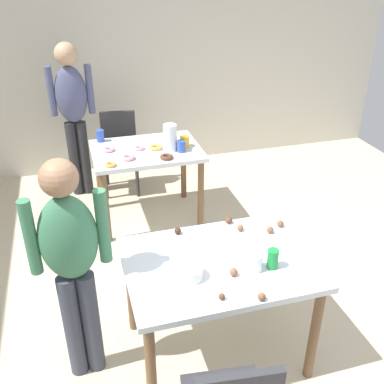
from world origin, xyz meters
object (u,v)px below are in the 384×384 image
(person_girl_near, at_px, (71,257))
(mixing_bowl, at_px, (189,272))
(chair_far_table, at_px, (120,147))
(dining_table_near, at_px, (218,274))
(pitcher_far, at_px, (170,138))
(person_adult_far, at_px, (73,107))
(soda_can, at_px, (273,259))
(dining_table_far, at_px, (147,160))

(person_girl_near, relative_size, mixing_bowl, 9.20)
(chair_far_table, bearing_deg, dining_table_near, -84.02)
(dining_table_near, bearing_deg, pitcher_far, 86.13)
(person_adult_far, bearing_deg, person_girl_near, -93.07)
(chair_far_table, height_order, pitcher_far, pitcher_far)
(chair_far_table, height_order, soda_can, soda_can)
(dining_table_near, distance_m, mixing_bowl, 0.27)
(mixing_bowl, bearing_deg, person_girl_near, 163.50)
(dining_table_near, xyz_separation_m, person_adult_far, (-0.71, 2.55, 0.34))
(dining_table_near, distance_m, person_girl_near, 0.88)
(dining_table_far, relative_size, person_adult_far, 0.62)
(person_adult_far, xyz_separation_m, soda_can, (0.99, -2.70, -0.18))
(dining_table_near, relative_size, person_adult_far, 0.69)
(chair_far_table, distance_m, soda_can, 2.77)
(dining_table_far, height_order, soda_can, soda_can)
(person_girl_near, height_order, person_adult_far, person_adult_far)
(person_adult_far, distance_m, mixing_bowl, 2.70)
(dining_table_far, xyz_separation_m, pitcher_far, (0.21, -0.09, 0.24))
(dining_table_far, xyz_separation_m, soda_can, (0.38, -1.97, 0.18))
(dining_table_far, bearing_deg, person_adult_far, 130.05)
(chair_far_table, relative_size, mixing_bowl, 5.41)
(dining_table_near, distance_m, dining_table_far, 1.82)
(dining_table_near, bearing_deg, person_girl_near, 174.21)
(mixing_bowl, distance_m, pitcher_far, 1.86)
(soda_can, bearing_deg, person_girl_near, 168.27)
(person_adult_far, relative_size, mixing_bowl, 10.14)
(person_adult_far, distance_m, soda_can, 2.88)
(mixing_bowl, distance_m, soda_can, 0.50)
(soda_can, distance_m, pitcher_far, 1.89)
(pitcher_far, bearing_deg, person_girl_near, -120.21)
(chair_far_table, bearing_deg, person_adult_far, -179.39)
(dining_table_near, distance_m, soda_can, 0.36)
(chair_far_table, bearing_deg, dining_table_far, -76.88)
(soda_can, bearing_deg, mixing_bowl, 174.56)
(person_adult_far, height_order, pitcher_far, person_adult_far)
(dining_table_near, height_order, chair_far_table, chair_far_table)
(person_girl_near, bearing_deg, chair_far_table, 76.92)
(chair_far_table, height_order, person_girl_near, person_girl_near)
(soda_can, bearing_deg, dining_table_far, 100.86)
(dining_table_near, xyz_separation_m, dining_table_far, (-0.10, 1.82, -0.01))
(person_girl_near, bearing_deg, pitcher_far, 59.79)
(chair_far_table, distance_m, person_girl_near, 2.56)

